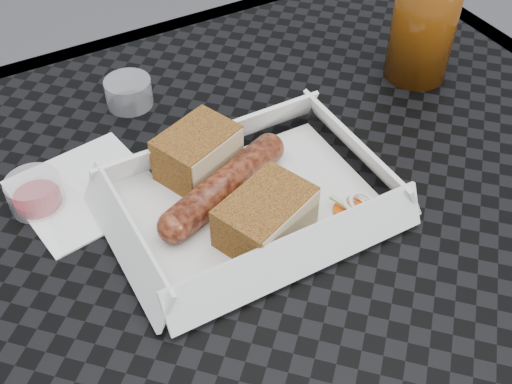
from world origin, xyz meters
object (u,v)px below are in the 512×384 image
patio_table (301,290)px  bratwurst (224,185)px  drink_glass (425,17)px  food_tray (251,207)px

patio_table → bratwurst: bearing=117.5°
patio_table → bratwurst: size_ratio=5.29×
drink_glass → patio_table: bearing=-148.3°
patio_table → drink_glass: size_ratio=5.53×
patio_table → food_tray: 0.10m
patio_table → bratwurst: 0.13m
patio_table → bratwurst: bratwurst is taller
bratwurst → drink_glass: drink_glass is taller
patio_table → food_tray: bearing=113.8°
bratwurst → drink_glass: size_ratio=1.05×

